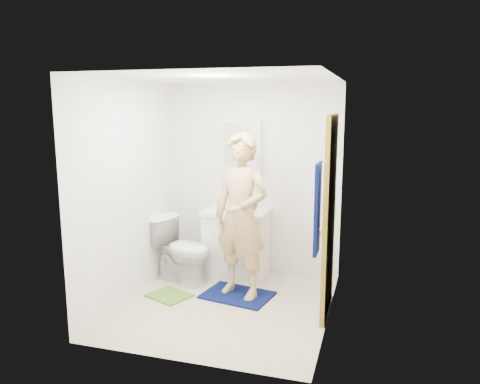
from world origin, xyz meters
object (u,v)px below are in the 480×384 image
(towel, at_px, (317,209))
(toilet, at_px, (182,250))
(man, at_px, (241,216))
(medicine_cabinet, at_px, (242,148))
(toothbrush_cup, at_px, (253,205))
(vanity_cabinet, at_px, (237,244))
(soap_dispenser, at_px, (221,203))

(towel, relative_size, toilet, 1.00)
(towel, relative_size, man, 0.44)
(medicine_cabinet, relative_size, towel, 0.87)
(toothbrush_cup, height_order, man, man)
(vanity_cabinet, xyz_separation_m, man, (0.25, -0.65, 0.53))
(soap_dispenser, bearing_deg, towel, -45.94)
(toothbrush_cup, relative_size, man, 0.07)
(medicine_cabinet, xyz_separation_m, man, (0.25, -0.88, -0.67))
(vanity_cabinet, xyz_separation_m, towel, (1.18, -1.48, 0.85))
(medicine_cabinet, bearing_deg, man, -74.16)
(medicine_cabinet, distance_m, toothbrush_cup, 0.74)
(toilet, xyz_separation_m, soap_dispenser, (0.40, 0.31, 0.55))
(vanity_cabinet, height_order, soap_dispenser, soap_dispenser)
(medicine_cabinet, bearing_deg, soap_dispenser, -119.24)
(toothbrush_cup, bearing_deg, towel, -57.39)
(toilet, bearing_deg, towel, -104.44)
(medicine_cabinet, height_order, soap_dispenser, medicine_cabinet)
(soap_dispenser, bearing_deg, vanity_cabinet, 26.24)
(towel, height_order, toothbrush_cup, towel)
(medicine_cabinet, height_order, towel, medicine_cabinet)
(toothbrush_cup, distance_m, man, 0.73)
(toilet, bearing_deg, vanity_cabinet, -38.02)
(vanity_cabinet, xyz_separation_m, toothbrush_cup, (0.18, 0.07, 0.50))
(soap_dispenser, bearing_deg, toilet, -142.15)
(toothbrush_cup, bearing_deg, vanity_cabinet, -157.98)
(toilet, distance_m, man, 1.02)
(toilet, bearing_deg, medicine_cabinet, -25.41)
(toothbrush_cup, bearing_deg, man, -84.79)
(medicine_cabinet, xyz_separation_m, soap_dispenser, (-0.17, -0.31, -0.65))
(medicine_cabinet, relative_size, man, 0.38)
(medicine_cabinet, xyz_separation_m, toothbrush_cup, (0.18, -0.15, -0.70))
(medicine_cabinet, relative_size, soap_dispenser, 3.67)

